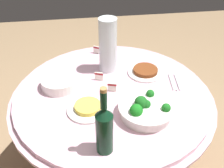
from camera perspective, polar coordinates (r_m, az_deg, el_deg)
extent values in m
cylinder|color=maroon|center=(1.72, 0.00, -12.07)|extent=(1.01, 1.01, 0.69)
cylinder|color=#E0B2C6|center=(1.47, 0.00, -2.83)|extent=(1.16, 1.16, 0.02)
cylinder|color=#E0B2C6|center=(1.45, 0.00, -2.07)|extent=(1.10, 1.10, 0.03)
cylinder|color=white|center=(1.29, 7.63, -6.05)|extent=(0.26, 0.26, 0.05)
cylinder|color=white|center=(1.27, 7.75, -5.02)|extent=(0.28, 0.28, 0.01)
sphere|color=#19631E|center=(1.26, 7.70, -4.57)|extent=(0.04, 0.04, 0.04)
sphere|color=#19621E|center=(1.26, 7.76, -4.51)|extent=(0.04, 0.04, 0.04)
sphere|color=#19671E|center=(1.33, 8.62, -2.16)|extent=(0.04, 0.04, 0.04)
sphere|color=#197C1E|center=(1.21, 5.47, -5.96)|extent=(0.06, 0.06, 0.06)
sphere|color=#196C1E|center=(1.25, 12.10, -5.27)|extent=(0.04, 0.04, 0.04)
sphere|color=#19601E|center=(1.25, 6.55, -4.12)|extent=(0.06, 0.06, 0.06)
cylinder|color=white|center=(1.51, -11.62, -0.40)|extent=(0.21, 0.21, 0.01)
cylinder|color=white|center=(1.50, -11.66, -0.10)|extent=(0.21, 0.21, 0.01)
cylinder|color=white|center=(1.50, -11.71, 0.21)|extent=(0.21, 0.21, 0.01)
cylinder|color=white|center=(1.49, -11.76, 0.52)|extent=(0.21, 0.21, 0.01)
cylinder|color=white|center=(1.48, -11.80, 0.84)|extent=(0.21, 0.21, 0.01)
cylinder|color=white|center=(1.48, -11.85, 1.15)|extent=(0.21, 0.21, 0.01)
cylinder|color=black|center=(1.07, -1.71, -11.06)|extent=(0.07, 0.07, 0.20)
cone|color=black|center=(0.99, -1.83, -6.33)|extent=(0.07, 0.07, 0.04)
cylinder|color=black|center=(0.95, -1.90, -3.65)|extent=(0.03, 0.03, 0.08)
cylinder|color=#B2844C|center=(0.92, -1.96, -1.34)|extent=(0.03, 0.03, 0.02)
cylinder|color=silver|center=(1.55, -0.93, 8.70)|extent=(0.11, 0.11, 0.34)
sphere|color=#E5B26B|center=(1.61, -1.63, 4.55)|extent=(0.06, 0.06, 0.06)
sphere|color=#E5B26B|center=(1.60, -0.43, 4.30)|extent=(0.06, 0.06, 0.06)
sphere|color=#E5B26B|center=(1.63, -0.60, 4.97)|extent=(0.06, 0.06, 0.06)
sphere|color=#72C64C|center=(1.57, -1.48, 5.98)|extent=(0.06, 0.06, 0.06)
sphere|color=#72C64C|center=(1.58, -0.18, 6.13)|extent=(0.06, 0.06, 0.06)
sphere|color=#72C64C|center=(1.60, -1.06, 6.61)|extent=(0.06, 0.06, 0.06)
sphere|color=red|center=(1.54, -1.11, 7.57)|extent=(0.06, 0.06, 0.06)
sphere|color=red|center=(1.57, -0.18, 8.04)|extent=(0.06, 0.06, 0.06)
sphere|color=red|center=(1.57, -1.48, 8.18)|extent=(0.06, 0.06, 0.06)
sphere|color=#E5B26B|center=(1.52, -0.66, 9.35)|extent=(0.06, 0.06, 0.06)
sphere|color=#E5B26B|center=(1.55, -0.44, 9.95)|extent=(0.06, 0.06, 0.06)
sphere|color=#E5B26B|center=(1.54, -1.72, 9.73)|extent=(0.06, 0.06, 0.06)
sphere|color=#72C64C|center=(1.50, -0.29, 11.30)|extent=(0.06, 0.06, 0.06)
sphere|color=#72C64C|center=(1.53, -0.89, 11.81)|extent=(0.06, 0.06, 0.06)
sphere|color=#72C64C|center=(1.51, -1.70, 11.34)|extent=(0.06, 0.06, 0.06)
cylinder|color=silver|center=(1.55, 13.16, 0.45)|extent=(0.03, 0.16, 0.01)
cylinder|color=silver|center=(1.56, 14.45, 0.45)|extent=(0.03, 0.16, 0.01)
sphere|color=silver|center=(1.49, 14.39, -1.35)|extent=(0.01, 0.01, 0.01)
cylinder|color=white|center=(1.32, -5.43, -5.62)|extent=(0.22, 0.22, 0.01)
cylinder|color=#F2D14C|center=(1.31, -5.47, -5.04)|extent=(0.14, 0.14, 0.02)
cylinder|color=white|center=(1.60, 7.50, 2.60)|extent=(0.22, 0.22, 0.01)
cylinder|color=brown|center=(1.59, 7.55, 3.12)|extent=(0.15, 0.15, 0.02)
cube|color=white|center=(1.80, -3.40, 7.68)|extent=(0.05, 0.03, 0.05)
cube|color=maroon|center=(1.79, -3.42, 8.18)|extent=(0.05, 0.03, 0.01)
cube|color=white|center=(1.43, -0.07, -0.72)|extent=(0.05, 0.02, 0.05)
cube|color=maroon|center=(1.42, -0.07, -0.15)|extent=(0.05, 0.02, 0.01)
cube|color=white|center=(1.52, -2.98, 1.75)|extent=(0.05, 0.03, 0.05)
cube|color=maroon|center=(1.51, -3.00, 2.30)|extent=(0.05, 0.03, 0.01)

